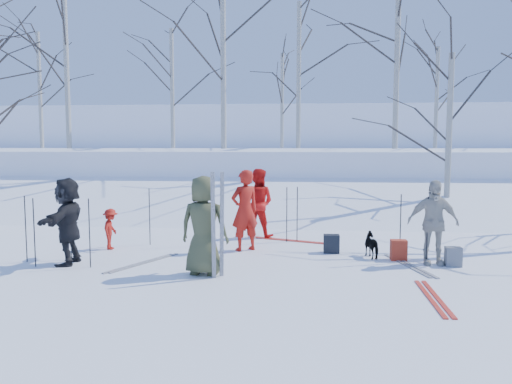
# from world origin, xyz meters

# --- Properties ---
(ground) EXTENTS (120.00, 120.00, 0.00)m
(ground) POSITION_xyz_m (0.00, 0.00, 0.00)
(ground) COLOR white
(ground) RESTS_ON ground
(snow_ramp) EXTENTS (70.00, 9.49, 4.12)m
(snow_ramp) POSITION_xyz_m (0.00, 7.00, 0.15)
(snow_ramp) COLOR white
(snow_ramp) RESTS_ON ground
(snow_plateau) EXTENTS (70.00, 18.00, 2.20)m
(snow_plateau) POSITION_xyz_m (0.00, 17.00, 1.00)
(snow_plateau) COLOR white
(snow_plateau) RESTS_ON ground
(far_hill) EXTENTS (90.00, 30.00, 6.00)m
(far_hill) POSITION_xyz_m (0.00, 38.00, 2.00)
(far_hill) COLOR white
(far_hill) RESTS_ON ground
(skier_olive_center) EXTENTS (0.95, 0.69, 1.81)m
(skier_olive_center) POSITION_xyz_m (-0.74, -0.81, 0.91)
(skier_olive_center) COLOR #414529
(skier_olive_center) RESTS_ON ground
(skier_red_north) EXTENTS (0.79, 0.73, 1.81)m
(skier_red_north) POSITION_xyz_m (-0.24, 1.33, 0.90)
(skier_red_north) COLOR #AD1810
(skier_red_north) RESTS_ON ground
(skier_redor_behind) EXTENTS (0.99, 0.86, 1.75)m
(skier_redor_behind) POSITION_xyz_m (-0.09, 3.00, 0.88)
(skier_redor_behind) COLOR red
(skier_redor_behind) RESTS_ON ground
(skier_red_seated) EXTENTS (0.39, 0.62, 0.92)m
(skier_red_seated) POSITION_xyz_m (-3.27, 1.17, 0.46)
(skier_red_seated) COLOR #AD1810
(skier_red_seated) RESTS_ON ground
(skier_cream_east) EXTENTS (0.99, 0.42, 1.68)m
(skier_cream_east) POSITION_xyz_m (3.60, 0.36, 0.84)
(skier_cream_east) COLOR beige
(skier_cream_east) RESTS_ON ground
(skier_grey_west) EXTENTS (0.58, 1.62, 1.72)m
(skier_grey_west) POSITION_xyz_m (-3.58, -0.26, 0.86)
(skier_grey_west) COLOR black
(skier_grey_west) RESTS_ON ground
(dog) EXTENTS (0.48, 0.69, 0.53)m
(dog) POSITION_xyz_m (2.53, 0.85, 0.27)
(dog) COLOR black
(dog) RESTS_ON ground
(upright_ski_left) EXTENTS (0.08, 0.16, 1.90)m
(upright_ski_left) POSITION_xyz_m (-0.51, -1.11, 0.95)
(upright_ski_left) COLOR silver
(upright_ski_left) RESTS_ON ground
(upright_ski_right) EXTENTS (0.13, 0.23, 1.89)m
(upright_ski_right) POSITION_xyz_m (-0.38, -0.99, 0.95)
(upright_ski_right) COLOR silver
(upright_ski_right) RESTS_ON ground
(ski_pair_a) EXTENTS (0.27, 1.91, 0.02)m
(ski_pair_a) POSITION_xyz_m (3.06, -1.91, 0.01)
(ski_pair_a) COLOR red
(ski_pair_a) RESTS_ON ground
(ski_pair_c) EXTENTS (1.45, 2.03, 0.02)m
(ski_pair_c) POSITION_xyz_m (0.77, 2.52, 0.01)
(ski_pair_c) COLOR red
(ski_pair_c) RESTS_ON ground
(ski_pair_d) EXTENTS (1.13, 2.00, 0.02)m
(ski_pair_d) POSITION_xyz_m (3.14, 0.17, 0.01)
(ski_pair_d) COLOR silver
(ski_pair_d) RESTS_ON ground
(ski_pair_e) EXTENTS (1.71, 2.06, 0.02)m
(ski_pair_e) POSITION_xyz_m (-2.13, -0.09, 0.01)
(ski_pair_e) COLOR silver
(ski_pair_e) RESTS_ON ground
(ski_pole_a) EXTENTS (0.02, 0.02, 1.34)m
(ski_pole_a) POSITION_xyz_m (-3.03, -0.50, 0.67)
(ski_pole_a) COLOR black
(ski_pole_a) RESTS_ON ground
(ski_pole_b) EXTENTS (0.02, 0.02, 1.34)m
(ski_pole_b) POSITION_xyz_m (-2.54, 1.75, 0.67)
(ski_pole_b) COLOR black
(ski_pole_b) RESTS_ON ground
(ski_pole_c) EXTENTS (0.02, 0.02, 1.34)m
(ski_pole_c) POSITION_xyz_m (-1.46, 1.67, 0.67)
(ski_pole_c) COLOR black
(ski_pole_c) RESTS_ON ground
(ski_pole_d) EXTENTS (0.02, 0.02, 1.34)m
(ski_pole_d) POSITION_xyz_m (0.67, 2.40, 0.67)
(ski_pole_d) COLOR black
(ski_pole_d) RESTS_ON ground
(ski_pole_e) EXTENTS (0.02, 0.02, 1.34)m
(ski_pole_e) POSITION_xyz_m (-4.51, -0.15, 0.67)
(ski_pole_e) COLOR black
(ski_pole_e) RESTS_ON ground
(ski_pole_f) EXTENTS (0.02, 0.02, 1.34)m
(ski_pole_f) POSITION_xyz_m (3.07, 0.86, 0.67)
(ski_pole_f) COLOR black
(ski_pole_f) RESTS_ON ground
(ski_pole_g) EXTENTS (0.02, 0.02, 1.34)m
(ski_pole_g) POSITION_xyz_m (0.92, 2.48, 0.67)
(ski_pole_g) COLOR black
(ski_pole_g) RESTS_ON ground
(ski_pole_h) EXTENTS (0.02, 0.02, 1.34)m
(ski_pole_h) POSITION_xyz_m (-4.12, -0.54, 0.67)
(ski_pole_h) COLOR black
(ski_pole_h) RESTS_ON ground
(ski_pole_i) EXTENTS (0.02, 0.02, 1.34)m
(ski_pole_i) POSITION_xyz_m (3.48, 0.31, 0.67)
(ski_pole_i) COLOR black
(ski_pole_i) RESTS_ON ground
(ski_pole_j) EXTENTS (0.02, 0.02, 1.34)m
(ski_pole_j) POSITION_xyz_m (-3.69, 0.11, 0.67)
(ski_pole_j) COLOR black
(ski_pole_j) RESTS_ON ground
(backpack_red) EXTENTS (0.32, 0.22, 0.42)m
(backpack_red) POSITION_xyz_m (3.01, 0.65, 0.21)
(backpack_red) COLOR #A32C19
(backpack_red) RESTS_ON ground
(backpack_grey) EXTENTS (0.30, 0.20, 0.38)m
(backpack_grey) POSITION_xyz_m (3.97, 0.22, 0.19)
(backpack_grey) COLOR slate
(backpack_grey) RESTS_ON ground
(backpack_dark) EXTENTS (0.34, 0.24, 0.40)m
(backpack_dark) POSITION_xyz_m (1.68, 1.24, 0.20)
(backpack_dark) COLOR black
(backpack_dark) RESTS_ON ground
(birch_plateau_a) EXTENTS (3.94, 3.94, 4.77)m
(birch_plateau_a) POSITION_xyz_m (0.02, 16.18, 4.59)
(birch_plateau_a) COLOR silver
(birch_plateau_a) RESTS_ON snow_plateau
(birch_plateau_b) EXTENTS (4.49, 4.49, 5.56)m
(birch_plateau_b) POSITION_xyz_m (-11.64, 13.86, 4.98)
(birch_plateau_b) COLOR silver
(birch_plateau_b) RESTS_ON snow_plateau
(birch_plateau_c) EXTENTS (5.84, 5.84, 7.49)m
(birch_plateau_c) POSITION_xyz_m (-2.05, 10.06, 5.95)
(birch_plateau_c) COLOR silver
(birch_plateau_c) RESTS_ON snow_plateau
(birch_plateau_d) EXTENTS (4.30, 4.30, 5.29)m
(birch_plateau_d) POSITION_xyz_m (-4.77, 12.62, 4.85)
(birch_plateau_d) COLOR silver
(birch_plateau_d) RESTS_ON snow_plateau
(birch_plateau_e) EXTENTS (5.62, 5.62, 7.17)m
(birch_plateau_e) POSITION_xyz_m (-8.84, 10.91, 5.78)
(birch_plateau_e) COLOR silver
(birch_plateau_e) RESTS_ON snow_plateau
(birch_plateau_f) EXTENTS (3.77, 3.77, 4.53)m
(birch_plateau_f) POSITION_xyz_m (7.08, 13.80, 4.47)
(birch_plateau_f) COLOR silver
(birch_plateau_f) RESTS_ON snow_plateau
(birch_plateau_g) EXTENTS (5.35, 5.35, 6.78)m
(birch_plateau_g) POSITION_xyz_m (4.58, 9.94, 5.59)
(birch_plateau_g) COLOR silver
(birch_plateau_g) RESTS_ON snow_plateau
(birch_plateau_h) EXTENTS (4.95, 4.95, 6.22)m
(birch_plateau_h) POSITION_xyz_m (0.88, 12.29, 5.31)
(birch_plateau_h) COLOR silver
(birch_plateau_h) RESTS_ON snow_plateau
(birch_edge_e) EXTENTS (4.22, 4.22, 5.17)m
(birch_edge_e) POSITION_xyz_m (5.60, 6.49, 2.59)
(birch_edge_e) COLOR silver
(birch_edge_e) RESTS_ON ground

